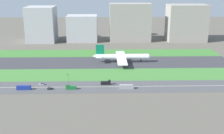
# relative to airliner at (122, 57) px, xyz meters

# --- Properties ---
(ground_plane) EXTENTS (800.00, 800.00, 0.00)m
(ground_plane) POSITION_rel_airliner_xyz_m (-19.94, -0.00, -6.23)
(ground_plane) COLOR #5B564C
(runway) EXTENTS (280.00, 46.00, 0.10)m
(runway) POSITION_rel_airliner_xyz_m (-19.94, -0.00, -6.18)
(runway) COLOR #38383D
(runway) RESTS_ON ground_plane
(grass_median_north) EXTENTS (280.00, 36.00, 0.10)m
(grass_median_north) POSITION_rel_airliner_xyz_m (-19.94, 41.00, -6.18)
(grass_median_north) COLOR #3D7A33
(grass_median_north) RESTS_ON ground_plane
(grass_median_south) EXTENTS (280.00, 36.00, 0.10)m
(grass_median_south) POSITION_rel_airliner_xyz_m (-19.94, -41.00, -6.18)
(grass_median_south) COLOR #427F38
(grass_median_south) RESTS_ON ground_plane
(highway) EXTENTS (280.00, 28.00, 0.10)m
(highway) POSITION_rel_airliner_xyz_m (-19.94, -73.00, -6.18)
(highway) COLOR #4C4C4F
(highway) RESTS_ON ground_plane
(highway_centerline) EXTENTS (266.00, 0.50, 0.01)m
(highway_centerline) POSITION_rel_airliner_xyz_m (-19.94, -73.00, -6.13)
(highway_centerline) COLOR silver
(highway_centerline) RESTS_ON highway
(airliner) EXTENTS (65.00, 56.00, 19.70)m
(airliner) POSITION_rel_airliner_xyz_m (0.00, 0.00, 0.00)
(airliner) COLOR white
(airliner) RESTS_ON runway
(car_3) EXTENTS (4.40, 1.80, 2.00)m
(car_3) POSITION_rel_airliner_xyz_m (-63.20, -78.00, -5.31)
(car_3) COLOR black
(car_3) RESTS_ON highway
(truck_0) EXTENTS (8.40, 2.50, 4.00)m
(truck_0) POSITION_rel_airliner_xyz_m (-46.04, -78.00, -4.56)
(truck_0) COLOR #19662D
(truck_0) RESTS_ON highway
(bus_1) EXTENTS (11.60, 2.50, 3.50)m
(bus_1) POSITION_rel_airliner_xyz_m (-0.31, -78.00, -4.41)
(bus_1) COLOR #99999E
(bus_1) RESTS_ON highway
(truck_1) EXTENTS (8.40, 2.50, 4.00)m
(truck_1) POSITION_rel_airliner_xyz_m (-17.19, -68.00, -4.56)
(truck_1) COLOR black
(truck_1) RESTS_ON highway
(bus_0) EXTENTS (11.60, 2.50, 3.50)m
(bus_0) POSITION_rel_airliner_xyz_m (-84.29, -78.00, -4.41)
(bus_0) COLOR navy
(bus_0) RESTS_ON highway
(car_1) EXTENTS (4.40, 1.80, 2.00)m
(car_1) POSITION_rel_airliner_xyz_m (-72.12, -68.00, -5.31)
(car_1) COLOR #99999E
(car_1) RESTS_ON highway
(traffic_light) EXTENTS (0.36, 0.50, 7.20)m
(traffic_light) POSITION_rel_airliner_xyz_m (-50.65, -60.01, -1.94)
(traffic_light) COLOR #4C4C51
(traffic_light) RESTS_ON highway
(terminal_building) EXTENTS (40.21, 38.86, 50.31)m
(terminal_building) POSITION_rel_airliner_xyz_m (-109.94, 114.00, 18.92)
(terminal_building) COLOR #B2B2B7
(terminal_building) RESTS_ON ground_plane
(hangar_building) EXTENTS (43.38, 30.64, 37.70)m
(hangar_building) POSITION_rel_airliner_xyz_m (-51.13, 114.00, 12.62)
(hangar_building) COLOR #B2B2B7
(hangar_building) RESTS_ON ground_plane
(office_tower) EXTENTS (59.55, 26.96, 54.61)m
(office_tower) POSITION_rel_airliner_xyz_m (18.91, 114.00, 21.07)
(office_tower) COLOR #9E998E
(office_tower) RESTS_ON ground_plane
(cargo_warehouse) EXTENTS (56.03, 34.18, 52.77)m
(cargo_warehouse) POSITION_rel_airliner_xyz_m (101.76, 114.00, 20.16)
(cargo_warehouse) COLOR #9E998E
(cargo_warehouse) RESTS_ON ground_plane
(fuel_tank_west) EXTENTS (18.95, 18.95, 16.41)m
(fuel_tank_west) POSITION_rel_airliner_xyz_m (7.90, 159.00, 1.97)
(fuel_tank_west) COLOR silver
(fuel_tank_west) RESTS_ON ground_plane
(fuel_tank_centre) EXTENTS (17.04, 17.04, 17.35)m
(fuel_tank_centre) POSITION_rel_airliner_xyz_m (40.53, 159.00, 2.44)
(fuel_tank_centre) COLOR silver
(fuel_tank_centre) RESTS_ON ground_plane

